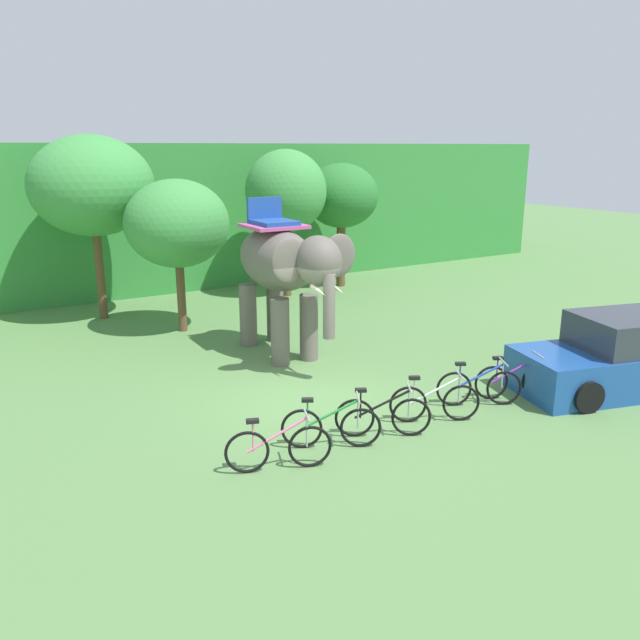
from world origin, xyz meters
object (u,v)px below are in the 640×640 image
at_px(bike_pink, 278,448).
at_px(elephant, 283,267).
at_px(bike_white, 434,402).
at_px(bike_green, 331,427).
at_px(bike_black, 383,416).
at_px(bike_blue, 479,387).
at_px(tree_center, 92,186).
at_px(tree_right, 341,196).
at_px(bike_purple, 515,380).
at_px(parked_car, 618,359).
at_px(tree_left, 286,192).
at_px(tree_center_left, 177,224).

bearing_deg(bike_pink, elephant, 61.35).
bearing_deg(bike_pink, bike_white, 2.65).
distance_m(bike_green, bike_black, 1.02).
xyz_separation_m(bike_white, bike_blue, (1.26, 0.14, 0.00)).
bearing_deg(elephant, bike_pink, -118.65).
distance_m(tree_center, bike_pink, 11.47).
xyz_separation_m(tree_right, bike_purple, (-2.83, -10.94, -2.86)).
xyz_separation_m(bike_purple, parked_car, (2.24, -0.73, 0.26)).
height_order(bike_pink, bike_green, same).
bearing_deg(tree_center, parked_car, -55.12).
relative_size(tree_left, elephant, 1.18).
bearing_deg(bike_pink, parked_car, -3.95).
height_order(tree_center_left, tree_left, tree_left).
bearing_deg(tree_right, bike_green, -123.45).
xyz_separation_m(tree_center_left, tree_right, (6.98, 2.73, 0.28)).
height_order(tree_center, bike_green, tree_center).
height_order(elephant, bike_white, elephant).
bearing_deg(bike_black, bike_pink, -176.23).
bearing_deg(parked_car, bike_pink, 176.05).
height_order(tree_center, bike_white, tree_center).
distance_m(bike_green, bike_white, 2.21).
distance_m(tree_left, tree_right, 2.48).
height_order(elephant, bike_pink, elephant).
bearing_deg(tree_left, bike_purple, -92.12).
bearing_deg(bike_purple, tree_right, 75.52).
bearing_deg(bike_black, tree_left, 70.52).
xyz_separation_m(bike_white, bike_purple, (2.17, 0.05, 0.00)).
bearing_deg(tree_right, elephant, -132.39).
bearing_deg(bike_pink, bike_blue, 3.63).
bearing_deg(bike_green, bike_pink, -168.03).
distance_m(elephant, bike_green, 5.38).
bearing_deg(elephant, tree_right, 47.61).
relative_size(bike_pink, bike_purple, 1.02).
distance_m(bike_green, parked_car, 6.67).
height_order(tree_center_left, bike_purple, tree_center_left).
bearing_deg(bike_blue, bike_white, -173.77).
bearing_deg(bike_black, bike_white, 0.64).
bearing_deg(tree_center, tree_right, 1.48).
relative_size(bike_white, bike_purple, 0.97).
relative_size(bike_black, bike_purple, 0.95).
bearing_deg(bike_purple, tree_center_left, 116.83).
bearing_deg(bike_blue, tree_center, 114.47).
xyz_separation_m(tree_center_left, bike_black, (0.79, -8.27, -2.58)).
height_order(tree_center, bike_black, tree_center).
xyz_separation_m(bike_pink, parked_car, (7.74, -0.53, 0.26)).
height_order(tree_center, tree_center_left, tree_center).
distance_m(tree_left, bike_blue, 11.00).
height_order(tree_left, bike_blue, tree_left).
xyz_separation_m(bike_green, bike_blue, (3.47, 0.05, 0.00)).
distance_m(tree_center, parked_car, 14.33).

